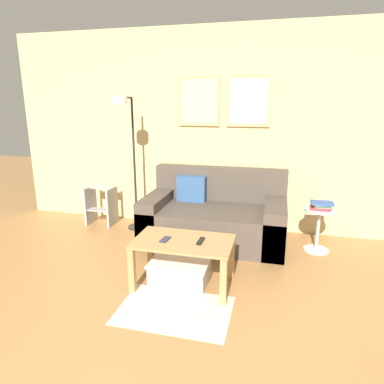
{
  "coord_description": "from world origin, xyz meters",
  "views": [
    {
      "loc": [
        0.81,
        -0.91,
        1.64
      ],
      "look_at": [
        0.07,
        2.0,
        0.85
      ],
      "focal_mm": 32.0,
      "sensor_mm": 36.0,
      "label": 1
    }
  ],
  "objects_px": {
    "coffee_table": "(183,249)",
    "storage_bin": "(180,271)",
    "side_table": "(318,226)",
    "book_stack": "(321,206)",
    "remote_control": "(201,241)",
    "cell_phone": "(165,239)",
    "floor_lamp": "(128,147)",
    "couch": "(215,217)",
    "step_stool": "(101,205)"
  },
  "relations": [
    {
      "from": "floor_lamp",
      "to": "remote_control",
      "type": "relative_size",
      "value": 11.38
    },
    {
      "from": "floor_lamp",
      "to": "book_stack",
      "type": "height_order",
      "value": "floor_lamp"
    },
    {
      "from": "couch",
      "to": "coffee_table",
      "type": "bearing_deg",
      "value": -93.68
    },
    {
      "from": "couch",
      "to": "step_stool",
      "type": "relative_size",
      "value": 3.23
    },
    {
      "from": "couch",
      "to": "book_stack",
      "type": "distance_m",
      "value": 1.23
    },
    {
      "from": "storage_bin",
      "to": "cell_phone",
      "type": "relative_size",
      "value": 3.9
    },
    {
      "from": "coffee_table",
      "to": "step_stool",
      "type": "relative_size",
      "value": 1.72
    },
    {
      "from": "couch",
      "to": "step_stool",
      "type": "bearing_deg",
      "value": 174.59
    },
    {
      "from": "storage_bin",
      "to": "cell_phone",
      "type": "height_order",
      "value": "cell_phone"
    },
    {
      "from": "side_table",
      "to": "step_stool",
      "type": "xyz_separation_m",
      "value": [
        -2.8,
        0.21,
        -0.02
      ]
    },
    {
      "from": "storage_bin",
      "to": "cell_phone",
      "type": "xyz_separation_m",
      "value": [
        -0.11,
        -0.07,
        0.34
      ]
    },
    {
      "from": "coffee_table",
      "to": "storage_bin",
      "type": "height_order",
      "value": "coffee_table"
    },
    {
      "from": "book_stack",
      "to": "remote_control",
      "type": "distance_m",
      "value": 1.56
    },
    {
      "from": "book_stack",
      "to": "side_table",
      "type": "bearing_deg",
      "value": 139.56
    },
    {
      "from": "coffee_table",
      "to": "floor_lamp",
      "type": "xyz_separation_m",
      "value": [
        -1.01,
        1.1,
        0.76
      ]
    },
    {
      "from": "floor_lamp",
      "to": "remote_control",
      "type": "height_order",
      "value": "floor_lamp"
    },
    {
      "from": "side_table",
      "to": "step_stool",
      "type": "bearing_deg",
      "value": 175.77
    },
    {
      "from": "remote_control",
      "to": "storage_bin",
      "type": "bearing_deg",
      "value": 170.06
    },
    {
      "from": "floor_lamp",
      "to": "book_stack",
      "type": "xyz_separation_m",
      "value": [
        2.28,
        -0.01,
        -0.57
      ]
    },
    {
      "from": "coffee_table",
      "to": "remote_control",
      "type": "height_order",
      "value": "remote_control"
    },
    {
      "from": "floor_lamp",
      "to": "side_table",
      "type": "bearing_deg",
      "value": -0.15
    },
    {
      "from": "side_table",
      "to": "remote_control",
      "type": "xyz_separation_m",
      "value": [
        -1.1,
        -1.1,
        0.15
      ]
    },
    {
      "from": "book_stack",
      "to": "storage_bin",
      "type": "bearing_deg",
      "value": -141.7
    },
    {
      "from": "cell_phone",
      "to": "step_stool",
      "type": "height_order",
      "value": "step_stool"
    },
    {
      "from": "coffee_table",
      "to": "floor_lamp",
      "type": "bearing_deg",
      "value": 132.43
    },
    {
      "from": "coffee_table",
      "to": "side_table",
      "type": "distance_m",
      "value": 1.67
    },
    {
      "from": "floor_lamp",
      "to": "cell_phone",
      "type": "xyz_separation_m",
      "value": [
        0.85,
        -1.13,
        -0.67
      ]
    },
    {
      "from": "couch",
      "to": "step_stool",
      "type": "height_order",
      "value": "couch"
    },
    {
      "from": "coffee_table",
      "to": "storage_bin",
      "type": "relative_size",
      "value": 1.63
    },
    {
      "from": "book_stack",
      "to": "remote_control",
      "type": "xyz_separation_m",
      "value": [
        -1.11,
        -1.09,
        -0.09
      ]
    },
    {
      "from": "step_stool",
      "to": "coffee_table",
      "type": "bearing_deg",
      "value": -40.28
    },
    {
      "from": "coffee_table",
      "to": "step_stool",
      "type": "bearing_deg",
      "value": 139.72
    },
    {
      "from": "book_stack",
      "to": "coffee_table",
      "type": "bearing_deg",
      "value": -139.49
    },
    {
      "from": "coffee_table",
      "to": "book_stack",
      "type": "bearing_deg",
      "value": 40.51
    },
    {
      "from": "floor_lamp",
      "to": "storage_bin",
      "type": "bearing_deg",
      "value": -47.67
    },
    {
      "from": "remote_control",
      "to": "book_stack",
      "type": "bearing_deg",
      "value": 46.85
    },
    {
      "from": "couch",
      "to": "side_table",
      "type": "distance_m",
      "value": 1.19
    },
    {
      "from": "coffee_table",
      "to": "side_table",
      "type": "bearing_deg",
      "value": 40.97
    },
    {
      "from": "couch",
      "to": "book_stack",
      "type": "xyz_separation_m",
      "value": [
        1.2,
        -0.06,
        0.25
      ]
    },
    {
      "from": "couch",
      "to": "side_table",
      "type": "bearing_deg",
      "value": -2.62
    },
    {
      "from": "book_stack",
      "to": "cell_phone",
      "type": "height_order",
      "value": "book_stack"
    },
    {
      "from": "floor_lamp",
      "to": "side_table",
      "type": "xyz_separation_m",
      "value": [
        2.27,
        -0.01,
        -0.82
      ]
    },
    {
      "from": "side_table",
      "to": "cell_phone",
      "type": "bearing_deg",
      "value": -141.66
    },
    {
      "from": "storage_bin",
      "to": "step_stool",
      "type": "height_order",
      "value": "step_stool"
    },
    {
      "from": "step_stool",
      "to": "side_table",
      "type": "bearing_deg",
      "value": -4.23
    },
    {
      "from": "side_table",
      "to": "book_stack",
      "type": "xyz_separation_m",
      "value": [
        0.01,
        -0.01,
        0.24
      ]
    },
    {
      "from": "couch",
      "to": "cell_phone",
      "type": "distance_m",
      "value": 1.21
    },
    {
      "from": "storage_bin",
      "to": "remote_control",
      "type": "height_order",
      "value": "remote_control"
    },
    {
      "from": "book_stack",
      "to": "remote_control",
      "type": "bearing_deg",
      "value": -135.69
    },
    {
      "from": "remote_control",
      "to": "floor_lamp",
      "type": "bearing_deg",
      "value": 139.2
    }
  ]
}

